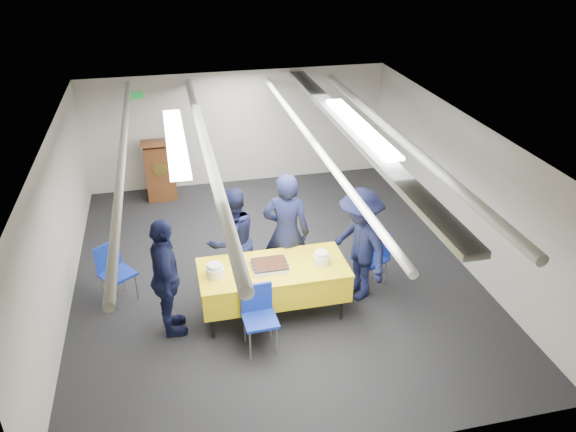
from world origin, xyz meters
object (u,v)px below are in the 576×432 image
object	(u,v)px
serving_table	(273,280)
sailor_b	(232,241)
sheet_cake	(270,266)
sailor_c	(166,279)
chair_near	(259,311)
chair_left	(113,267)
sailor_a	(286,233)
podium	(160,169)
sailor_d	(359,245)
chair_right	(374,252)

from	to	relation	value
serving_table	sailor_b	bearing A→B (deg)	121.08
sheet_cake	sailor_c	world-z (taller)	sailor_c
sailor_b	sheet_cake	bearing A→B (deg)	92.08
chair_near	chair_left	world-z (taller)	same
sheet_cake	chair_near	bearing A→B (deg)	-114.79
serving_table	sheet_cake	size ratio (longest dim) A/B	4.06
chair_near	sailor_a	distance (m)	1.39
podium	serving_table	bearing A→B (deg)	-71.19
chair_near	chair_left	size ratio (longest dim) A/B	1.00
chair_near	sailor_d	world-z (taller)	sailor_d
serving_table	sailor_c	world-z (taller)	sailor_c
chair_right	sailor_a	xyz separation A→B (m)	(-1.30, 0.18, 0.39)
chair_near	serving_table	bearing A→B (deg)	62.10
chair_right	serving_table	bearing A→B (deg)	-165.46
sheet_cake	podium	bearing A→B (deg)	108.06
serving_table	sailor_b	xyz separation A→B (m)	(-0.45, 0.74, 0.25)
chair_near	chair_left	bearing A→B (deg)	141.76
sailor_b	sailor_c	xyz separation A→B (m)	(-0.96, -0.81, 0.03)
chair_right	sailor_b	bearing A→B (deg)	171.17
sailor_a	sailor_d	world-z (taller)	sailor_a
chair_left	sailor_d	world-z (taller)	sailor_d
serving_table	chair_right	bearing A→B (deg)	14.54
chair_near	sailor_b	bearing A→B (deg)	95.83
podium	chair_near	world-z (taller)	podium
podium	sailor_c	distance (m)	4.17
sheet_cake	sailor_d	world-z (taller)	sailor_d
sheet_cake	sailor_c	distance (m)	1.35
sailor_a	sailor_c	bearing A→B (deg)	39.63
chair_left	sailor_b	world-z (taller)	sailor_b
podium	sailor_a	size ratio (longest dim) A/B	0.68
sheet_cake	sailor_d	size ratio (longest dim) A/B	0.29
sheet_cake	chair_left	distance (m)	2.28
sheet_cake	sailor_b	xyz separation A→B (m)	(-0.39, 0.76, 0.00)
sheet_cake	chair_right	xyz separation A→B (m)	(1.66, 0.44, -0.28)
sheet_cake	chair_near	size ratio (longest dim) A/B	0.56
chair_left	sailor_d	size ratio (longest dim) A/B	0.51
sailor_b	sailor_c	bearing A→B (deg)	14.93
chair_right	sailor_a	world-z (taller)	sailor_a
sheet_cake	podium	world-z (taller)	podium
sheet_cake	sailor_b	distance (m)	0.86
chair_near	sailor_c	bearing A→B (deg)	154.73
sailor_d	sailor_c	bearing A→B (deg)	-102.38
chair_left	sailor_a	size ratio (longest dim) A/B	0.47
sailor_a	sailor_b	bearing A→B (deg)	7.93
sailor_c	sheet_cake	bearing A→B (deg)	-91.36
sheet_cake	podium	xyz separation A→B (m)	(-1.34, 4.13, -0.20)
sailor_a	sailor_b	distance (m)	0.78
sailor_a	sailor_b	xyz separation A→B (m)	(-0.76, 0.14, -0.11)
sailor_d	chair_near	bearing A→B (deg)	-81.98
chair_near	sailor_a	world-z (taller)	sailor_a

